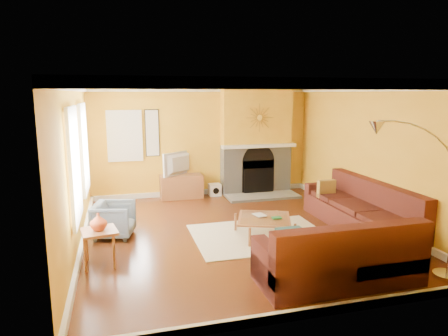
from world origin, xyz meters
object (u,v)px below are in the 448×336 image
object	(u,v)px
sectional_sofa	(318,217)
side_table	(100,248)
armchair	(114,220)
coffee_table	(264,227)
media_console	(181,186)
arc_lamp	(418,205)

from	to	relation	value
sectional_sofa	side_table	distance (m)	3.60
armchair	coffee_table	bearing A→B (deg)	-91.14
sectional_sofa	coffee_table	distance (m)	0.98
media_console	arc_lamp	size ratio (longest dim) A/B	0.47
media_console	sectional_sofa	bearing A→B (deg)	-63.43
coffee_table	media_console	distance (m)	3.26
arc_lamp	media_console	bearing A→B (deg)	113.48
coffee_table	armchair	world-z (taller)	armchair
media_console	side_table	xyz separation A→B (m)	(-1.80, -3.60, -0.01)
sectional_sofa	side_table	xyz separation A→B (m)	(-3.60, 0.00, -0.18)
side_table	arc_lamp	world-z (taller)	arc_lamp
armchair	arc_lamp	world-z (taller)	arc_lamp
coffee_table	side_table	world-z (taller)	side_table
media_console	armchair	distance (m)	2.88
armchair	side_table	distance (m)	1.22
sectional_sofa	arc_lamp	xyz separation A→B (m)	(0.50, -1.70, 0.65)
side_table	sectional_sofa	bearing A→B (deg)	-0.00
coffee_table	arc_lamp	distance (m)	2.72
media_console	armchair	bearing A→B (deg)	-123.69
coffee_table	armchair	bearing A→B (deg)	164.93
coffee_table	sectional_sofa	bearing A→B (deg)	-32.01
arc_lamp	sectional_sofa	bearing A→B (deg)	106.45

